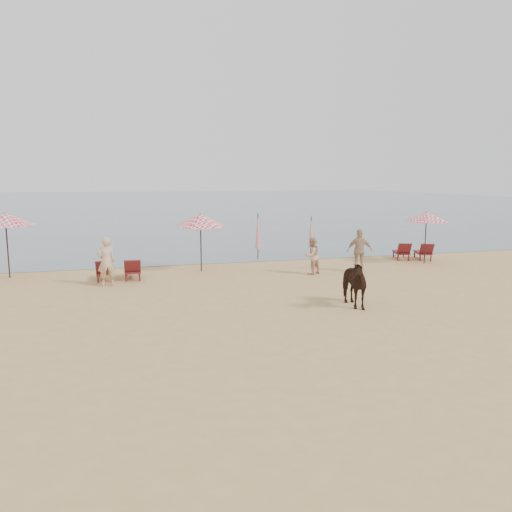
{
  "coord_description": "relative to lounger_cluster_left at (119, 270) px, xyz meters",
  "views": [
    {
      "loc": [
        -5.0,
        -12.86,
        3.97
      ],
      "look_at": [
        0.0,
        5.0,
        1.1
      ],
      "focal_mm": 35.0,
      "sensor_mm": 36.0,
      "label": 1
    }
  ],
  "objects": [
    {
      "name": "lounger_cluster_left",
      "position": [
        0.0,
        0.0,
        0.0
      ],
      "size": [
        1.73,
        1.66,
        0.6
      ],
      "rotation": [
        0.0,
        0.0,
        -0.03
      ],
      "color": "maroon",
      "rests_on": "ground"
    },
    {
      "name": "sea",
      "position": [
        5.0,
        72.73,
        -0.42
      ],
      "size": [
        160.0,
        140.0,
        0.06
      ],
      "primitive_type": "cube",
      "color": "#51606B",
      "rests_on": "ground"
    },
    {
      "name": "beachgoer_left",
      "position": [
        -0.44,
        -0.97,
        0.51
      ],
      "size": [
        0.75,
        0.57,
        1.85
      ],
      "primitive_type": "imported",
      "rotation": [
        0.0,
        0.0,
        3.35
      ],
      "color": "tan",
      "rests_on": "ground"
    },
    {
      "name": "beachgoer_right_a",
      "position": [
        7.83,
        -0.87,
        0.37
      ],
      "size": [
        0.94,
        0.85,
        1.57
      ],
      "primitive_type": "imported",
      "rotation": [
        0.0,
        0.0,
        3.56
      ],
      "color": "tan",
      "rests_on": "ground"
    },
    {
      "name": "cow",
      "position": [
        6.98,
        -6.19,
        0.33
      ],
      "size": [
        0.87,
        1.8,
        1.5
      ],
      "primitive_type": "imported",
      "rotation": [
        0.0,
        0.0,
        -0.04
      ],
      "color": "black",
      "rests_on": "ground"
    },
    {
      "name": "lounger_cluster_right",
      "position": [
        14.07,
        1.28,
        0.0
      ],
      "size": [
        2.14,
        2.1,
        0.6
      ],
      "rotation": [
        0.0,
        0.0,
        -0.36
      ],
      "color": "maroon",
      "rests_on": "ground"
    },
    {
      "name": "umbrella_closed_left",
      "position": [
        6.68,
        3.37,
        1.01
      ],
      "size": [
        0.28,
        0.28,
        2.32
      ],
      "rotation": [
        0.0,
        0.0,
        -0.03
      ],
      "color": "black",
      "rests_on": "ground"
    },
    {
      "name": "umbrella_open_right",
      "position": [
        14.0,
        0.2,
        1.8
      ],
      "size": [
        2.02,
        2.02,
        2.46
      ],
      "rotation": [
        0.0,
        0.0,
        0.17
      ],
      "color": "black",
      "rests_on": "ground"
    },
    {
      "name": "beachgoer_right_b",
      "position": [
        10.0,
        -0.92,
        0.51
      ],
      "size": [
        1.17,
        0.74,
        1.85
      ],
      "primitive_type": "imported",
      "rotation": [
        0.0,
        0.0,
        2.85
      ],
      "color": "tan",
      "rests_on": "ground"
    },
    {
      "name": "umbrella_open_left_a",
      "position": [
        -4.28,
        1.69,
        1.97
      ],
      "size": [
        2.33,
        2.33,
        2.65
      ],
      "rotation": [
        0.0,
        0.0,
        0.06
      ],
      "color": "black",
      "rests_on": "ground"
    },
    {
      "name": "ground",
      "position": [
        5.0,
        -7.27,
        -0.42
      ],
      "size": [
        120.0,
        120.0,
        0.0
      ],
      "primitive_type": "plane",
      "color": "tan",
      "rests_on": "ground"
    },
    {
      "name": "umbrella_closed_right",
      "position": [
        9.42,
        3.21,
        0.88
      ],
      "size": [
        0.26,
        0.26,
        2.11
      ],
      "rotation": [
        0.0,
        0.0,
        -0.29
      ],
      "color": "black",
      "rests_on": "ground"
    },
    {
      "name": "umbrella_open_left_b",
      "position": [
        3.46,
        1.05,
        1.84
      ],
      "size": [
        2.04,
        2.08,
        2.6
      ],
      "rotation": [
        0.0,
        0.0,
        -0.31
      ],
      "color": "black",
      "rests_on": "ground"
    }
  ]
}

